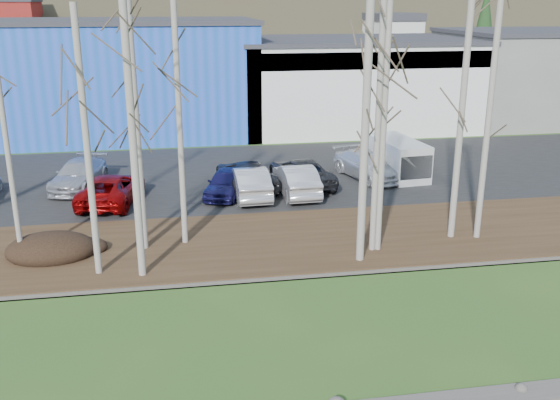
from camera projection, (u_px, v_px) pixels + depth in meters
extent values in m
cube|color=#382616|center=(230.00, 244.00, 25.53)|extent=(80.00, 7.00, 0.15)
cube|color=black|center=(213.00, 176.00, 35.38)|extent=(80.00, 14.00, 0.14)
cube|color=blue|center=(117.00, 79.00, 46.35)|extent=(20.00, 12.00, 8.00)
cube|color=#333338|center=(113.00, 21.00, 45.08)|extent=(20.40, 12.24, 0.30)
cube|color=white|center=(351.00, 84.00, 49.47)|extent=(18.00, 12.00, 6.50)
cube|color=#333338|center=(352.00, 40.00, 48.43)|extent=(18.36, 12.24, 0.30)
cube|color=navy|center=(375.00, 61.00, 43.22)|extent=(17.64, 0.20, 1.20)
cube|color=slate|center=(536.00, 77.00, 51.97)|extent=(14.00, 12.00, 7.00)
cube|color=#333338|center=(542.00, 32.00, 50.85)|extent=(14.28, 12.24, 0.30)
ellipsoid|color=black|center=(51.00, 248.00, 24.08)|extent=(3.41, 2.41, 0.67)
cylinder|color=#A29D93|center=(2.00, 111.00, 22.11)|extent=(0.20, 0.20, 11.43)
cylinder|color=#A29D93|center=(136.00, 122.00, 23.44)|extent=(0.29, 0.29, 10.15)
cylinder|color=#A29D93|center=(87.00, 146.00, 21.26)|extent=(0.24, 0.24, 9.41)
cylinder|color=#A29D93|center=(133.00, 141.00, 21.03)|extent=(0.26, 0.26, 9.82)
cylinder|color=#A29D93|center=(180.00, 127.00, 24.10)|extent=(0.23, 0.23, 9.58)
cylinder|color=#A29D93|center=(378.00, 129.00, 23.33)|extent=(0.23, 0.23, 9.74)
cylinder|color=#A29D93|center=(366.00, 107.00, 22.06)|extent=(0.30, 0.30, 11.72)
cylinder|color=#A29D93|center=(490.00, 108.00, 24.47)|extent=(0.25, 0.25, 10.82)
cylinder|color=#A29D93|center=(464.00, 88.00, 24.29)|extent=(0.26, 0.26, 12.38)
cylinder|color=#A29D93|center=(384.00, 128.00, 23.37)|extent=(0.23, 0.23, 9.74)
imported|color=#920708|center=(111.00, 189.00, 30.28)|extent=(3.31, 5.53, 1.44)
imported|color=#ACADB4|center=(79.00, 175.00, 32.75)|extent=(3.02, 5.24, 1.43)
imported|color=#1A1853|center=(226.00, 183.00, 31.42)|extent=(2.85, 4.32, 1.37)
imported|color=silver|center=(296.00, 180.00, 31.61)|extent=(1.77, 4.76, 1.55)
imported|color=#2B2B2E|center=(246.00, 175.00, 32.69)|extent=(3.11, 5.54, 1.46)
imported|color=silver|center=(367.00, 165.00, 34.61)|extent=(3.25, 5.35, 1.45)
imported|color=#2B2B2E|center=(301.00, 172.00, 33.17)|extent=(3.11, 5.54, 1.46)
imported|color=silver|center=(250.00, 182.00, 31.23)|extent=(1.77, 4.76, 1.55)
cube|color=white|center=(397.00, 158.00, 35.05)|extent=(2.43, 4.85, 2.04)
cube|color=black|center=(412.00, 166.00, 33.35)|extent=(1.94, 1.16, 1.26)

